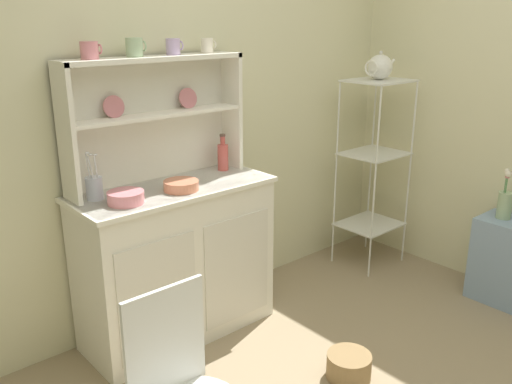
{
  "coord_description": "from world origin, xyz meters",
  "views": [
    {
      "loc": [
        -1.72,
        -0.94,
        1.69
      ],
      "look_at": [
        0.08,
        1.12,
        0.81
      ],
      "focal_mm": 38.38,
      "sensor_mm": 36.0,
      "label": 1
    }
  ],
  "objects_px": {
    "utensil_jar": "(94,187)",
    "bakers_rack": "(374,154)",
    "cup_rose_0": "(90,50)",
    "flower_vase": "(505,203)",
    "bowl_mixing_large": "(126,197)",
    "floor_basket": "(349,366)",
    "hutch_shelf_unit": "(153,109)",
    "porcelain_teapot": "(380,67)",
    "jam_bottle": "(223,156)",
    "hutch_cabinet": "(177,260)"
  },
  "relations": [
    {
      "from": "cup_rose_0",
      "to": "hutch_cabinet",
      "type": "bearing_deg",
      "value": -20.17
    },
    {
      "from": "utensil_jar",
      "to": "flower_vase",
      "type": "distance_m",
      "value": 2.36
    },
    {
      "from": "cup_rose_0",
      "to": "utensil_jar",
      "type": "bearing_deg",
      "value": -143.06
    },
    {
      "from": "bakers_rack",
      "to": "hutch_shelf_unit",
      "type": "bearing_deg",
      "value": 169.79
    },
    {
      "from": "hutch_shelf_unit",
      "to": "porcelain_teapot",
      "type": "xyz_separation_m",
      "value": [
        1.53,
        -0.28,
        0.14
      ]
    },
    {
      "from": "cup_rose_0",
      "to": "flower_vase",
      "type": "distance_m",
      "value": 2.49
    },
    {
      "from": "utensil_jar",
      "to": "porcelain_teapot",
      "type": "height_order",
      "value": "porcelain_teapot"
    },
    {
      "from": "bakers_rack",
      "to": "porcelain_teapot",
      "type": "xyz_separation_m",
      "value": [
        -0.0,
        0.0,
        0.58
      ]
    },
    {
      "from": "hutch_cabinet",
      "to": "floor_basket",
      "type": "distance_m",
      "value": 1.04
    },
    {
      "from": "hutch_cabinet",
      "to": "jam_bottle",
      "type": "distance_m",
      "value": 0.64
    },
    {
      "from": "floor_basket",
      "to": "porcelain_teapot",
      "type": "bearing_deg",
      "value": 34.21
    },
    {
      "from": "utensil_jar",
      "to": "bakers_rack",
      "type": "bearing_deg",
      "value": -5.64
    },
    {
      "from": "bakers_rack",
      "to": "floor_basket",
      "type": "height_order",
      "value": "bakers_rack"
    },
    {
      "from": "bowl_mixing_large",
      "to": "porcelain_teapot",
      "type": "bearing_deg",
      "value": -1.24
    },
    {
      "from": "hutch_cabinet",
      "to": "jam_bottle",
      "type": "height_order",
      "value": "jam_bottle"
    },
    {
      "from": "hutch_shelf_unit",
      "to": "utensil_jar",
      "type": "distance_m",
      "value": 0.52
    },
    {
      "from": "hutch_shelf_unit",
      "to": "cup_rose_0",
      "type": "xyz_separation_m",
      "value": [
        -0.33,
        -0.04,
        0.31
      ]
    },
    {
      "from": "bowl_mixing_large",
      "to": "utensil_jar",
      "type": "bearing_deg",
      "value": 118.91
    },
    {
      "from": "cup_rose_0",
      "to": "bakers_rack",
      "type": "bearing_deg",
      "value": -7.19
    },
    {
      "from": "cup_rose_0",
      "to": "bowl_mixing_large",
      "type": "relative_size",
      "value": 0.56
    },
    {
      "from": "jam_bottle",
      "to": "utensil_jar",
      "type": "bearing_deg",
      "value": -179.33
    },
    {
      "from": "floor_basket",
      "to": "flower_vase",
      "type": "distance_m",
      "value": 1.44
    },
    {
      "from": "hutch_shelf_unit",
      "to": "jam_bottle",
      "type": "xyz_separation_m",
      "value": [
        0.39,
        -0.08,
        -0.3
      ]
    },
    {
      "from": "jam_bottle",
      "to": "utensil_jar",
      "type": "distance_m",
      "value": 0.79
    },
    {
      "from": "hutch_shelf_unit",
      "to": "floor_basket",
      "type": "xyz_separation_m",
      "value": [
        0.39,
        -1.05,
        -1.17
      ]
    },
    {
      "from": "hutch_shelf_unit",
      "to": "jam_bottle",
      "type": "distance_m",
      "value": 0.5
    },
    {
      "from": "floor_basket",
      "to": "cup_rose_0",
      "type": "bearing_deg",
      "value": 125.51
    },
    {
      "from": "floor_basket",
      "to": "porcelain_teapot",
      "type": "xyz_separation_m",
      "value": [
        1.14,
        0.78,
        1.31
      ]
    },
    {
      "from": "cup_rose_0",
      "to": "hutch_shelf_unit",
      "type": "bearing_deg",
      "value": 7.0
    },
    {
      "from": "hutch_cabinet",
      "to": "porcelain_teapot",
      "type": "distance_m",
      "value": 1.8
    },
    {
      "from": "bakers_rack",
      "to": "bowl_mixing_large",
      "type": "xyz_separation_m",
      "value": [
        -1.85,
        0.04,
        0.08
      ]
    },
    {
      "from": "cup_rose_0",
      "to": "flower_vase",
      "type": "height_order",
      "value": "cup_rose_0"
    },
    {
      "from": "hutch_cabinet",
      "to": "floor_basket",
      "type": "xyz_separation_m",
      "value": [
        0.39,
        -0.89,
        -0.37
      ]
    },
    {
      "from": "hutch_shelf_unit",
      "to": "bowl_mixing_large",
      "type": "distance_m",
      "value": 0.53
    },
    {
      "from": "hutch_cabinet",
      "to": "cup_rose_0",
      "type": "relative_size",
      "value": 11.1
    },
    {
      "from": "bakers_rack",
      "to": "cup_rose_0",
      "type": "distance_m",
      "value": 2.03
    },
    {
      "from": "floor_basket",
      "to": "bowl_mixing_large",
      "type": "bearing_deg",
      "value": 130.56
    },
    {
      "from": "bakers_rack",
      "to": "bowl_mixing_large",
      "type": "bearing_deg",
      "value": 178.76
    },
    {
      "from": "floor_basket",
      "to": "flower_vase",
      "type": "height_order",
      "value": "flower_vase"
    },
    {
      "from": "cup_rose_0",
      "to": "flower_vase",
      "type": "bearing_deg",
      "value": -27.86
    },
    {
      "from": "cup_rose_0",
      "to": "utensil_jar",
      "type": "distance_m",
      "value": 0.64
    },
    {
      "from": "bakers_rack",
      "to": "flower_vase",
      "type": "xyz_separation_m",
      "value": [
        0.18,
        -0.85,
        -0.17
      ]
    },
    {
      "from": "hutch_cabinet",
      "to": "flower_vase",
      "type": "bearing_deg",
      "value": -29.24
    },
    {
      "from": "jam_bottle",
      "to": "floor_basket",
      "type": "bearing_deg",
      "value": -90.15
    },
    {
      "from": "jam_bottle",
      "to": "flower_vase",
      "type": "bearing_deg",
      "value": -38.37
    },
    {
      "from": "cup_rose_0",
      "to": "utensil_jar",
      "type": "xyz_separation_m",
      "value": [
        -0.06,
        -0.05,
        -0.63
      ]
    },
    {
      "from": "floor_basket",
      "to": "cup_rose_0",
      "type": "distance_m",
      "value": 1.93
    },
    {
      "from": "hutch_shelf_unit",
      "to": "porcelain_teapot",
      "type": "distance_m",
      "value": 1.57
    },
    {
      "from": "cup_rose_0",
      "to": "bowl_mixing_large",
      "type": "height_order",
      "value": "cup_rose_0"
    },
    {
      "from": "bowl_mixing_large",
      "to": "floor_basket",
      "type": "bearing_deg",
      "value": -49.44
    }
  ]
}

